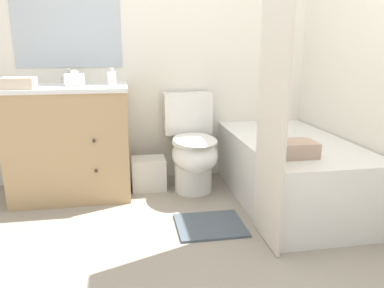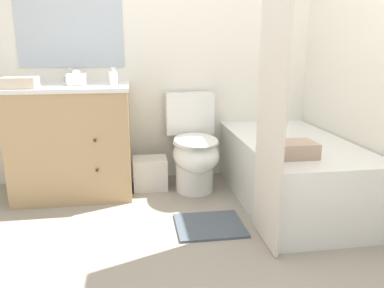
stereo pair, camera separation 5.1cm
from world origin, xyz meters
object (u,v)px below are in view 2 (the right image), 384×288
sink_faucet (73,78)px  wastebasket (150,173)px  vanity_cabinet (73,139)px  hand_towel_folded (20,83)px  bathtub (291,171)px  bath_towel_folded (294,149)px  soap_dispenser (113,77)px  tissue_box (77,79)px  bath_mat (210,225)px  toilet (194,148)px

sink_faucet → wastebasket: sink_faucet is taller
vanity_cabinet → hand_towel_folded: bearing=-149.1°
sink_faucet → bathtub: bearing=-21.4°
bath_towel_folded → hand_towel_folded: bearing=159.3°
soap_dispenser → vanity_cabinet: bearing=175.8°
tissue_box → bath_mat: size_ratio=0.31×
tissue_box → soap_dispenser: (0.27, 0.01, 0.01)m
bathtub → soap_dispenser: soap_dispenser is taller
toilet → hand_towel_folded: bearing=-175.3°
wastebasket → bath_mat: size_ratio=0.62×
bath_towel_folded → bath_mat: 0.74m
vanity_cabinet → soap_dispenser: (0.34, -0.02, 0.48)m
wastebasket → bath_towel_folded: bath_towel_folded is taller
vanity_cabinet → wastebasket: vanity_cabinet is taller
bath_mat → bathtub: bearing=25.1°
hand_towel_folded → bath_towel_folded: (1.76, -0.66, -0.38)m
toilet → wastebasket: 0.43m
bathtub → bath_mat: 0.80m
vanity_cabinet → tissue_box: bearing=-26.0°
toilet → bath_mat: 0.76m
vanity_cabinet → bath_towel_folded: size_ratio=3.36×
sink_faucet → soap_dispenser: size_ratio=1.08×
hand_towel_folded → tissue_box: bearing=22.0°
toilet → bathtub: toilet is taller
toilet → soap_dispenser: size_ratio=5.87×
toilet → bath_mat: (-0.00, -0.68, -0.35)m
soap_dispenser → toilet: bearing=-4.7°
soap_dispenser → bathtub: bearing=-17.3°
tissue_box → soap_dispenser: 0.27m
soap_dispenser → bath_mat: 1.32m
bath_mat → tissue_box: bearing=140.8°
tissue_box → soap_dispenser: size_ratio=1.02×
bathtub → sink_faucet: bearing=158.6°
vanity_cabinet → bathtub: bearing=-14.7°
bathtub → soap_dispenser: bearing=162.7°
vanity_cabinet → toilet: bearing=-4.5°
hand_towel_folded → bath_mat: size_ratio=0.51×
wastebasket → tissue_box: bearing=-175.6°
toilet → bathtub: bearing=-27.3°
toilet → tissue_box: bearing=177.2°
vanity_cabinet → bath_mat: (0.95, -0.76, -0.44)m
vanity_cabinet → bath_towel_folded: vanity_cabinet is taller
vanity_cabinet → soap_dispenser: bearing=-4.2°
bathtub → bath_mat: bathtub is taller
sink_faucet → bathtub: 1.88m
bathtub → bath_mat: size_ratio=3.25×
sink_faucet → bath_mat: sink_faucet is taller
bathtub → tissue_box: size_ratio=10.62×
sink_faucet → soap_dispenser: soap_dispenser is taller
vanity_cabinet → tissue_box: 0.48m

